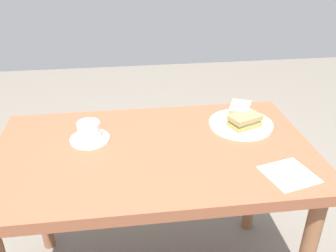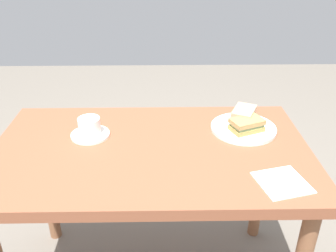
{
  "view_description": "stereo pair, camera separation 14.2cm",
  "coord_description": "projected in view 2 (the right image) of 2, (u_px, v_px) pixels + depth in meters",
  "views": [
    {
      "loc": [
        0.1,
        1.13,
        1.41
      ],
      "look_at": [
        -0.07,
        -0.11,
        0.73
      ],
      "focal_mm": 38.88,
      "sensor_mm": 36.0,
      "label": 1
    },
    {
      "loc": [
        -0.04,
        1.14,
        1.41
      ],
      "look_at": [
        -0.07,
        -0.11,
        0.73
      ],
      "focal_mm": 38.88,
      "sensor_mm": 36.0,
      "label": 2
    }
  ],
  "objects": [
    {
      "name": "napkin",
      "position": [
        282.0,
        182.0,
        1.15
      ],
      "size": [
        0.18,
        0.18,
        0.0
      ],
      "primitive_type": "cube",
      "rotation": [
        0.0,
        0.0,
        0.25
      ],
      "color": "white",
      "rests_on": "dining_table"
    },
    {
      "name": "spoon",
      "position": [
        87.0,
        124.0,
        1.47
      ],
      "size": [
        0.05,
        0.1,
        0.01
      ],
      "color": "silver",
      "rests_on": "coffee_saucer"
    },
    {
      "name": "sandwich_back",
      "position": [
        244.0,
        115.0,
        1.48
      ],
      "size": [
        0.12,
        0.14,
        0.05
      ],
      "color": "tan",
      "rests_on": "sandwich_plate"
    },
    {
      "name": "dining_table",
      "position": [
        151.0,
        168.0,
        1.38
      ],
      "size": [
        1.17,
        0.69,
        0.7
      ],
      "color": "brown",
      "rests_on": "ground_plane"
    },
    {
      "name": "coffee_cup",
      "position": [
        89.0,
        125.0,
        1.4
      ],
      "size": [
        0.09,
        0.1,
        0.07
      ],
      "color": "white",
      "rests_on": "coffee_saucer"
    },
    {
      "name": "sandwich_plate",
      "position": [
        243.0,
        128.0,
        1.45
      ],
      "size": [
        0.26,
        0.26,
        0.01
      ],
      "primitive_type": "cylinder",
      "color": "white",
      "rests_on": "dining_table"
    },
    {
      "name": "sandwich_front",
      "position": [
        247.0,
        125.0,
        1.41
      ],
      "size": [
        0.14,
        0.12,
        0.05
      ],
      "color": "#AF8D49",
      "rests_on": "sandwich_plate"
    },
    {
      "name": "coffee_saucer",
      "position": [
        90.0,
        135.0,
        1.41
      ],
      "size": [
        0.15,
        0.15,
        0.01
      ],
      "primitive_type": "cylinder",
      "color": "white",
      "rests_on": "dining_table"
    }
  ]
}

